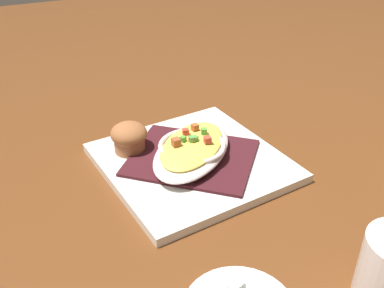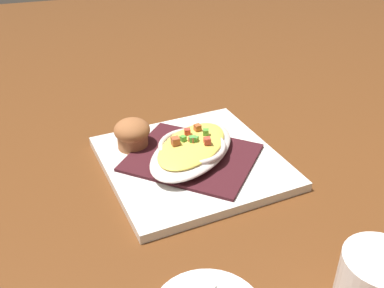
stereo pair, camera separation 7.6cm
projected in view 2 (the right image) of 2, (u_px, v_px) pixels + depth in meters
The scene contains 6 objects.
ground_plane at pixel (192, 166), 0.78m from camera, with size 2.60×2.60×0.00m, color brown.
square_plate at pixel (192, 162), 0.78m from camera, with size 0.29×0.29×0.02m, color white.
folded_napkin at pixel (192, 157), 0.77m from camera, with size 0.17×0.21×0.01m, color #40161C.
gratin_dish at pixel (192, 148), 0.76m from camera, with size 0.23×0.22×0.04m.
muffin at pixel (132, 133), 0.79m from camera, with size 0.06×0.06×0.05m.
creamer_cup_2 at pixel (206, 287), 0.53m from camera, with size 0.02×0.02×0.02m, color white.
Camera 2 is at (-0.20, -0.62, 0.44)m, focal length 41.61 mm.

